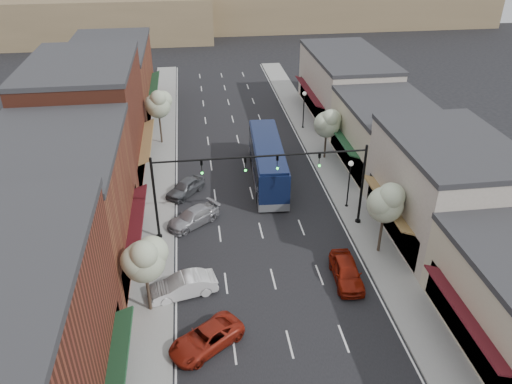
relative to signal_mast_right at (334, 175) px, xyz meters
name	(u,v)px	position (x,y,z in m)	size (l,w,h in m)	color
ground	(278,298)	(-5.62, -8.00, -4.62)	(160.00, 160.00, 0.00)	black
sidewalk_left	(159,175)	(-14.02, 10.50, -4.55)	(2.80, 73.00, 0.15)	gray
sidewalk_right	(329,164)	(2.78, 10.50, -4.55)	(2.80, 73.00, 0.15)	gray
curb_left	(174,174)	(-12.62, 10.50, -4.55)	(0.25, 73.00, 0.17)	gray
curb_right	(315,165)	(1.38, 10.50, -4.55)	(0.25, 73.00, 0.17)	gray
bldg_left_midnear	(60,207)	(-19.85, -2.00, 0.03)	(10.14, 14.10, 9.40)	brown
bldg_left_midfar	(89,120)	(-19.86, 12.00, 0.78)	(10.14, 14.10, 10.90)	maroon
bldg_left_far	(111,80)	(-19.84, 28.00, -0.46)	(10.14, 18.10, 8.40)	brown
bldg_right_midnear	(444,189)	(8.10, -2.00, -0.72)	(9.14, 12.10, 7.90)	#BBADA0
bldg_right_midfar	(386,135)	(8.08, 10.00, -1.46)	(9.14, 12.10, 6.40)	#BFB697
bldg_right_far	(345,85)	(8.09, 24.00, -0.96)	(9.14, 16.10, 7.40)	#BBADA0
hill_near	(79,16)	(-30.62, 70.00, -0.62)	(50.00, 20.00, 8.00)	#7A6647
signal_mast_right	(334,175)	(0.00, 0.00, 0.00)	(8.22, 0.46, 7.00)	black
signal_mast_left	(186,185)	(-11.24, 0.00, 0.00)	(8.22, 0.46, 7.00)	black
tree_right_near	(386,202)	(2.73, -4.05, -0.17)	(2.85, 2.65, 5.95)	#47382B
tree_right_far	(328,122)	(2.73, 11.95, -0.63)	(2.85, 2.65, 5.43)	#47382B
tree_left_near	(144,259)	(-13.87, -8.05, -0.40)	(2.85, 2.65, 5.69)	#47382B
tree_left_far	(158,103)	(-13.87, 17.95, -0.02)	(2.85, 2.65, 6.13)	#47382B
lamp_post_near	(350,177)	(2.18, 2.50, -1.62)	(0.44, 0.44, 4.44)	black
lamp_post_far	(304,104)	(2.18, 20.00, -1.62)	(0.44, 0.44, 4.44)	black
coach_bus	(267,161)	(-3.81, 8.37, -2.68)	(3.35, 12.32, 3.73)	#0D1737
red_hatchback	(347,272)	(-0.66, -6.80, -3.85)	(1.81, 4.51, 1.54)	maroon
parked_car_a	(206,338)	(-10.52, -11.49, -3.98)	(2.13, 4.62, 1.28)	maroon
parked_car_b	(183,286)	(-11.82, -6.76, -3.88)	(1.57, 4.50, 1.48)	silver
parked_car_c	(193,217)	(-10.92, 1.69, -3.95)	(1.89, 4.65, 1.35)	#A3A3A8
parked_car_d	(185,187)	(-11.49, 6.63, -3.92)	(1.66, 4.13, 1.41)	#515358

